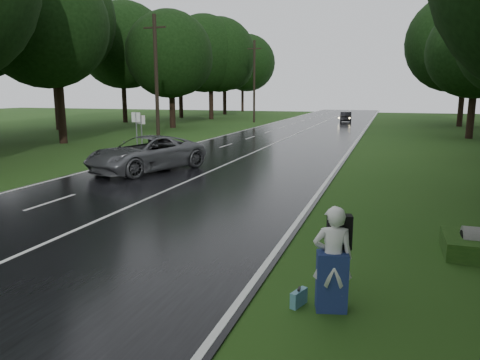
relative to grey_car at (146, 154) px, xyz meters
name	(u,v)px	position (x,y,z in m)	size (l,w,h in m)	color
ground	(86,227)	(3.07, -8.78, -0.89)	(160.00, 160.00, 0.00)	#224314
road	(266,147)	(3.07, 11.22, -0.87)	(12.00, 140.00, 0.04)	black
lane_center	(266,147)	(3.07, 11.22, -0.85)	(0.12, 140.00, 0.01)	silver
grey_car	(146,154)	(0.00, 0.00, 0.00)	(2.84, 6.15, 1.71)	#4C4E51
far_car	(346,117)	(5.82, 40.54, -0.20)	(1.39, 3.97, 1.31)	black
hitchhiker	(333,262)	(10.53, -11.62, 0.01)	(0.80, 0.75, 1.95)	silver
suitcase	(299,298)	(9.94, -11.67, -0.74)	(0.12, 0.43, 0.30)	teal
utility_pole_mid	(159,143)	(-5.43, 11.16, -0.89)	(1.80, 0.28, 9.45)	black
utility_pole_far	(254,122)	(-5.43, 36.60, -0.89)	(1.80, 0.28, 10.24)	black
road_sign_a	(138,153)	(-4.13, 5.96, -0.89)	(0.62, 0.10, 2.60)	white
road_sign_b	(142,152)	(-4.13, 6.58, -0.89)	(0.57, 0.10, 2.38)	white
tree_left_d	(64,143)	(-12.44, 8.94, -0.89)	(10.00, 10.00, 15.62)	black
tree_left_e	(173,128)	(-11.39, 25.30, -0.89)	(8.40, 8.40, 13.12)	black
tree_left_f	(211,119)	(-13.29, 41.27, -0.89)	(9.90, 9.90, 15.46)	black
tree_right_e	(469,138)	(17.76, 22.86, -0.89)	(8.23, 8.23, 12.86)	black
tree_right_f	(459,126)	(18.83, 37.29, -0.89)	(9.93, 9.93, 15.52)	black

